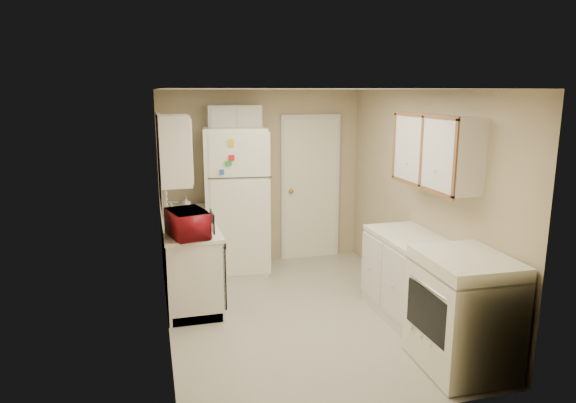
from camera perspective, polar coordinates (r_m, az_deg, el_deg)
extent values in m
plane|color=beige|center=(5.74, 1.34, -12.33)|extent=(3.80, 3.80, 0.00)
plane|color=white|center=(5.22, 1.47, 12.38)|extent=(3.80, 3.80, 0.00)
plane|color=tan|center=(5.14, -13.73, -1.46)|extent=(3.80, 3.80, 0.00)
plane|color=tan|center=(5.90, 14.55, 0.23)|extent=(3.80, 3.80, 0.00)
plane|color=tan|center=(7.16, -2.94, 2.69)|extent=(2.80, 2.80, 0.00)
plane|color=tan|center=(3.64, 10.00, -6.98)|extent=(2.80, 2.80, 0.00)
cube|color=silver|center=(6.23, -10.86, -6.12)|extent=(0.60, 1.80, 0.90)
cube|color=black|center=(5.67, -7.45, -7.40)|extent=(0.03, 0.58, 0.72)
cube|color=gray|center=(6.26, -11.12, -2.12)|extent=(0.54, 0.74, 0.16)
imported|color=maroon|center=(5.39, -11.06, -2.35)|extent=(0.56, 0.40, 0.34)
imported|color=white|center=(6.61, -11.23, -0.12)|extent=(0.11, 0.11, 0.18)
cube|color=silver|center=(6.11, -13.84, 4.48)|extent=(0.10, 0.98, 1.08)
cube|color=silver|center=(5.26, -12.50, 5.55)|extent=(0.30, 0.45, 0.70)
cube|color=white|center=(6.83, -5.84, 0.16)|extent=(0.87, 0.85, 1.93)
cube|color=silver|center=(6.85, -6.05, 8.94)|extent=(0.70, 0.30, 0.40)
cube|color=white|center=(7.33, 2.50, 1.49)|extent=(0.86, 0.06, 2.08)
cube|color=silver|center=(5.30, 15.55, -9.65)|extent=(0.60, 2.00, 0.90)
cube|color=white|center=(4.77, 18.84, -11.53)|extent=(0.72, 0.88, 1.03)
cube|color=silver|center=(5.30, 16.14, 5.41)|extent=(0.30, 1.20, 0.70)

